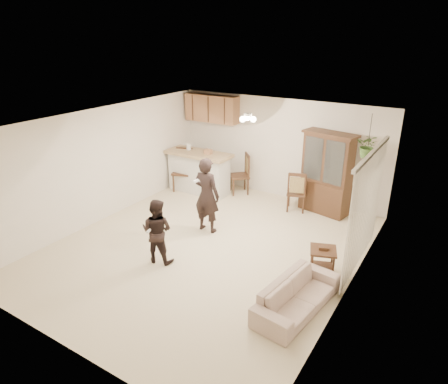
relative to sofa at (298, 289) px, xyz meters
The scene contains 23 objects.
floor 2.42m from the sofa, 159.38° to the left, with size 6.50×6.50×0.00m, color beige.
ceiling 3.20m from the sofa, 159.38° to the left, with size 5.50×6.50×0.02m, color white.
wall_back 4.74m from the sofa, 118.64° to the left, with size 5.50×0.02×2.50m, color silver.
wall_front 3.40m from the sofa, 132.85° to the right, with size 5.50×0.02×2.50m, color silver.
wall_left 5.13m from the sofa, behind, with size 0.02×6.50×2.50m, color silver.
wall_right 1.32m from the sofa, 58.50° to the left, with size 0.02×6.50×2.50m, color silver.
breakfast_bar 5.19m from the sofa, 142.00° to the left, with size 1.60×0.55×1.00m, color silver.
bar_top 5.23m from the sofa, 142.00° to the left, with size 1.75×0.70×0.08m, color tan.
upper_cabinets 5.95m from the sofa, 136.59° to the left, with size 1.50×0.34×0.70m, color #946040.
vertical_blinds 1.95m from the sofa, 74.73° to the left, with size 0.06×2.30×2.10m, color white, non-canonical shape.
ceiling_fixture 3.53m from the sofa, 134.91° to the left, with size 0.36×0.36×0.20m, color #F8E5BA, non-canonical shape.
hanging_plant 3.57m from the sofa, 88.84° to the left, with size 0.43×0.37×0.48m, color #2C5120.
plant_cord 3.71m from the sofa, 88.84° to the left, with size 0.01×0.01×0.65m, color black.
sofa is the anchor object (origin of this frame).
adult 3.07m from the sofa, 151.26° to the left, with size 0.66×0.43×1.80m, color black.
child 2.75m from the sofa, behind, with size 0.66×0.51×1.35m, color black.
china_hutch 3.85m from the sofa, 102.99° to the left, with size 1.28×0.70×1.92m.
side_table 1.14m from the sofa, 90.09° to the left, with size 0.57×0.57×0.54m.
chair_bar 5.47m from the sofa, 145.88° to the left, with size 0.63×0.63×1.11m.
chair_hutch_left 4.84m from the sofa, 130.48° to the left, with size 0.66×0.66×1.06m.
chair_hutch_right 3.74m from the sofa, 112.74° to the left, with size 0.56×0.56×0.99m.
controller_adult 2.99m from the sofa, 157.89° to the left, with size 0.04×0.14×0.04m, color silver.
controller_child 2.71m from the sofa, behind, with size 0.03×0.11×0.03m, color silver.
Camera 1 is at (3.96, -5.71, 3.99)m, focal length 32.00 mm.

